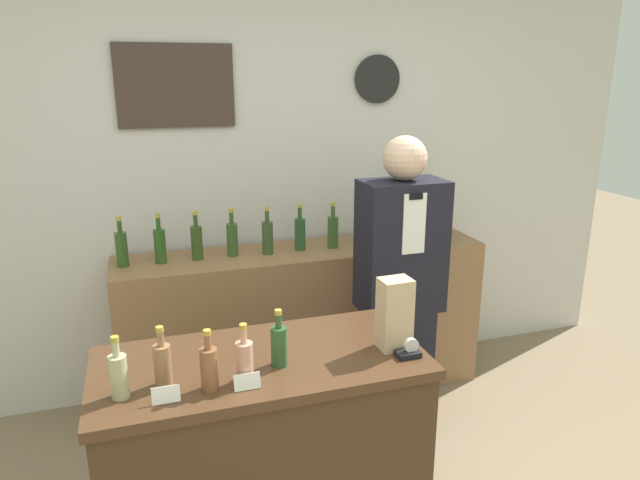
{
  "coord_description": "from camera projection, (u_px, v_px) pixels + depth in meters",
  "views": [
    {
      "loc": [
        -0.7,
        -1.42,
        1.96
      ],
      "look_at": [
        0.11,
        1.09,
        1.19
      ],
      "focal_mm": 32.0,
      "sensor_mm": 36.0,
      "label": 1
    }
  ],
  "objects": [
    {
      "name": "display_counter",
      "position": [
        264.0,
        465.0,
        2.26
      ],
      "size": [
        1.23,
        0.59,
        0.94
      ],
      "color": "#422B19",
      "rests_on": "ground_plane"
    },
    {
      "name": "shelf_bottle_3",
      "position": [
        232.0,
        238.0,
        3.28
      ],
      "size": [
        0.06,
        0.06,
        0.28
      ],
      "color": "#325126",
      "rests_on": "back_shelf"
    },
    {
      "name": "counter_bottle_3",
      "position": [
        245.0,
        361.0,
        1.94
      ],
      "size": [
        0.06,
        0.06,
        0.22
      ],
      "color": "tan",
      "rests_on": "display_counter"
    },
    {
      "name": "shelf_bottle_0",
      "position": [
        122.0,
        248.0,
        3.09
      ],
      "size": [
        0.06,
        0.06,
        0.28
      ],
      "color": "#2B4C1E",
      "rests_on": "back_shelf"
    },
    {
      "name": "counter_bottle_1",
      "position": [
        163.0,
        364.0,
        1.92
      ],
      "size": [
        0.06,
        0.06,
        0.22
      ],
      "color": "#946842",
      "rests_on": "display_counter"
    },
    {
      "name": "price_card_right",
      "position": [
        247.0,
        382.0,
        1.91
      ],
      "size": [
        0.09,
        0.02,
        0.06
      ],
      "color": "white",
      "rests_on": "display_counter"
    },
    {
      "name": "shelf_bottle_4",
      "position": [
        268.0,
        236.0,
        3.31
      ],
      "size": [
        0.06,
        0.06,
        0.28
      ],
      "color": "#334C26",
      "rests_on": "back_shelf"
    },
    {
      "name": "shelf_bottle_7",
      "position": [
        364.0,
        228.0,
        3.49
      ],
      "size": [
        0.06,
        0.06,
        0.28
      ],
      "color": "#284A2B",
      "rests_on": "back_shelf"
    },
    {
      "name": "back_wall",
      "position": [
        257.0,
        176.0,
        3.5
      ],
      "size": [
        5.2,
        0.09,
        2.7
      ],
      "color": "silver",
      "rests_on": "ground_plane"
    },
    {
      "name": "price_card_left",
      "position": [
        166.0,
        395.0,
        1.83
      ],
      "size": [
        0.09,
        0.02,
        0.06
      ],
      "color": "white",
      "rests_on": "display_counter"
    },
    {
      "name": "shelf_bottle_6",
      "position": [
        333.0,
        231.0,
        3.43
      ],
      "size": [
        0.06,
        0.06,
        0.28
      ],
      "color": "#355628",
      "rests_on": "back_shelf"
    },
    {
      "name": "counter_bottle_0",
      "position": [
        119.0,
        375.0,
        1.85
      ],
      "size": [
        0.06,
        0.06,
        0.22
      ],
      "color": "tan",
      "rests_on": "display_counter"
    },
    {
      "name": "shopkeeper",
      "position": [
        399.0,
        298.0,
        2.98
      ],
      "size": [
        0.42,
        0.27,
        1.67
      ],
      "color": "black",
      "rests_on": "ground_plane"
    },
    {
      "name": "counter_bottle_4",
      "position": [
        279.0,
        345.0,
        2.06
      ],
      "size": [
        0.06,
        0.06,
        0.22
      ],
      "color": "#2A502A",
      "rests_on": "display_counter"
    },
    {
      "name": "counter_bottle_2",
      "position": [
        209.0,
        367.0,
        1.9
      ],
      "size": [
        0.06,
        0.06,
        0.22
      ],
      "color": "brown",
      "rests_on": "display_counter"
    },
    {
      "name": "back_shelf",
      "position": [
        305.0,
        322.0,
        3.55
      ],
      "size": [
        2.22,
        0.46,
        0.94
      ],
      "color": "#8E6642",
      "rests_on": "ground_plane"
    },
    {
      "name": "shelf_bottle_1",
      "position": [
        160.0,
        245.0,
        3.15
      ],
      "size": [
        0.06,
        0.06,
        0.28
      ],
      "color": "#2A511D",
      "rests_on": "back_shelf"
    },
    {
      "name": "tape_dispenser",
      "position": [
        409.0,
        351.0,
        2.14
      ],
      "size": [
        0.09,
        0.06,
        0.07
      ],
      "color": "black",
      "rests_on": "display_counter"
    },
    {
      "name": "shelf_bottle_8",
      "position": [
        392.0,
        225.0,
        3.57
      ],
      "size": [
        0.06,
        0.06,
        0.28
      ],
      "color": "#324C1E",
      "rests_on": "back_shelf"
    },
    {
      "name": "potted_plant",
      "position": [
        427.0,
        210.0,
        3.58
      ],
      "size": [
        0.26,
        0.26,
        0.34
      ],
      "color": "#4C3D2D",
      "rests_on": "back_shelf"
    },
    {
      "name": "shelf_bottle_5",
      "position": [
        300.0,
        233.0,
        3.39
      ],
      "size": [
        0.06,
        0.06,
        0.28
      ],
      "color": "#274C28",
      "rests_on": "back_shelf"
    },
    {
      "name": "paper_bag",
      "position": [
        395.0,
        314.0,
        2.18
      ],
      "size": [
        0.12,
        0.1,
        0.28
      ],
      "color": "tan",
      "rests_on": "display_counter"
    },
    {
      "name": "shelf_bottle_2",
      "position": [
        197.0,
        241.0,
        3.22
      ],
      "size": [
        0.06,
        0.06,
        0.28
      ],
      "color": "#2E4A1D",
      "rests_on": "back_shelf"
    }
  ]
}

